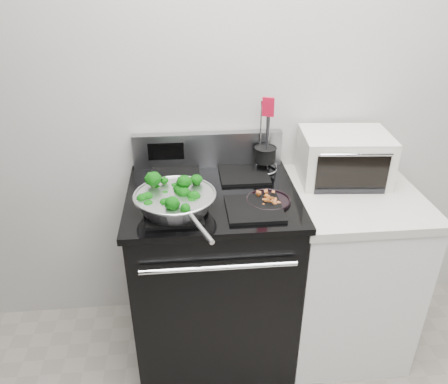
{
  "coord_description": "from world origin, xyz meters",
  "views": [
    {
      "loc": [
        -0.41,
        -0.36,
        1.91
      ],
      "look_at": [
        -0.25,
        1.36,
        0.98
      ],
      "focal_mm": 35.0,
      "sensor_mm": 36.0,
      "label": 1
    }
  ],
  "objects": [
    {
      "name": "skillet",
      "position": [
        -0.47,
        1.26,
        1.0
      ],
      "size": [
        0.35,
        0.54,
        0.07
      ],
      "rotation": [
        0.0,
        0.0,
        0.35
      ],
      "color": "silver",
      "rests_on": "gas_range"
    },
    {
      "name": "counter",
      "position": [
        0.39,
        1.41,
        0.46
      ],
      "size": [
        0.62,
        0.68,
        0.92
      ],
      "color": "white",
      "rests_on": "floor"
    },
    {
      "name": "bacon_plate",
      "position": [
        -0.06,
        1.31,
        0.97
      ],
      "size": [
        0.2,
        0.2,
        0.04
      ],
      "rotation": [
        0.0,
        0.0,
        0.02
      ],
      "color": "black",
      "rests_on": "gas_range"
    },
    {
      "name": "broccoli_pile",
      "position": [
        -0.47,
        1.26,
        1.02
      ],
      "size": [
        0.28,
        0.28,
        0.1
      ],
      "primitive_type": null,
      "color": "black",
      "rests_on": "skillet"
    },
    {
      "name": "utensil_holder",
      "position": [
        -0.02,
        1.62,
        1.02
      ],
      "size": [
        0.13,
        0.13,
        0.39
      ],
      "rotation": [
        0.0,
        0.0,
        -0.36
      ],
      "color": "silver",
      "rests_on": "gas_range"
    },
    {
      "name": "gas_range",
      "position": [
        -0.3,
        1.41,
        0.49
      ],
      "size": [
        0.79,
        0.69,
        1.13
      ],
      "color": "black",
      "rests_on": "floor"
    },
    {
      "name": "back_wall",
      "position": [
        0.0,
        1.75,
        1.35
      ],
      "size": [
        4.0,
        0.02,
        2.7
      ],
      "primitive_type": "cube",
      "color": "beige",
      "rests_on": "ground"
    },
    {
      "name": "toaster_oven",
      "position": [
        0.36,
        1.55,
        1.04
      ],
      "size": [
        0.44,
        0.35,
        0.24
      ],
      "rotation": [
        0.0,
        0.0,
        -0.08
      ],
      "color": "beige",
      "rests_on": "counter"
    }
  ]
}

